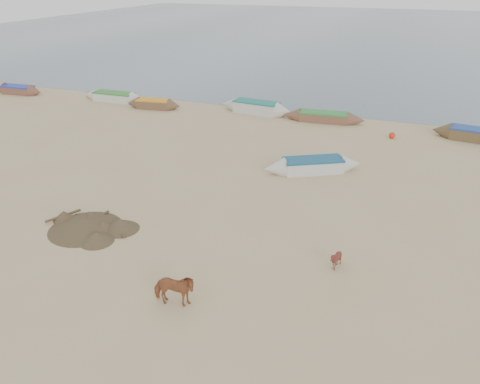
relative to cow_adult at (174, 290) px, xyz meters
The scene contains 8 objects.
ground 3.57m from the cow_adult, 95.41° to the left, with size 140.00×140.00×0.00m, color tan.
sea 85.50m from the cow_adult, 90.22° to the left, with size 160.00×160.00×0.00m, color slate.
cow_adult is the anchor object (origin of this frame).
calf_front 6.44m from the cow_adult, 40.71° to the left, with size 0.66×0.74×0.82m, color maroon.
near_canoe 13.60m from the cow_adult, 81.69° to the left, with size 5.77×1.23×0.84m, color silver, non-canonical shape.
debris_pile 7.18m from the cow_adult, 151.65° to the left, with size 3.32×3.32×0.51m, color #503C29.
waterline_canoes 23.32m from the cow_adult, 90.91° to the left, with size 60.36×3.52×1.00m.
beach_clutter 24.24m from the cow_adult, 80.41° to the left, with size 44.24×5.07×0.64m.
Camera 1 is at (7.00, -14.99, 10.65)m, focal length 35.00 mm.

